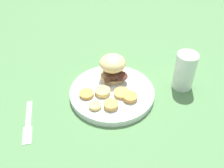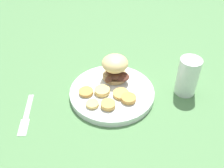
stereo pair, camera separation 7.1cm
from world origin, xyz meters
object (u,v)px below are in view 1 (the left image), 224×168
at_px(sandwich, 113,67).
at_px(fork, 28,122).
at_px(dinner_plate, 112,92).
at_px(drinking_glass, 185,71).

bearing_deg(sandwich, fork, 99.70).
distance_m(dinner_plate, drinking_glass, 0.24).
distance_m(dinner_plate, fork, 0.26).
height_order(dinner_plate, drinking_glass, drinking_glass).
height_order(dinner_plate, fork, dinner_plate).
bearing_deg(dinner_plate, sandwich, -28.78).
xyz_separation_m(dinner_plate, drinking_glass, (-0.06, -0.23, 0.05)).
distance_m(sandwich, fork, 0.30).
bearing_deg(dinner_plate, drinking_glass, -105.02).
bearing_deg(drinking_glass, dinner_plate, 74.98).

